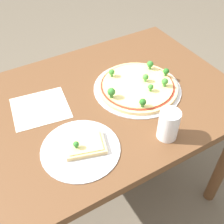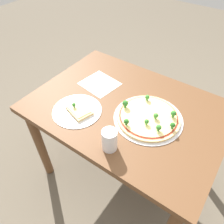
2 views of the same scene
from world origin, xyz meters
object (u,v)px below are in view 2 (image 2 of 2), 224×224
object	(u,v)px
pizza_tray_slice	(78,110)
drinking_cup	(110,140)
dining_table	(126,119)
pizza_tray_whole	(148,117)

from	to	relation	value
pizza_tray_slice	drinking_cup	size ratio (longest dim) A/B	2.38
dining_table	pizza_tray_slice	bearing A→B (deg)	-135.99
pizza_tray_whole	pizza_tray_slice	world-z (taller)	pizza_tray_whole
pizza_tray_whole	drinking_cup	xyz separation A→B (m)	(-0.06, -0.27, 0.04)
dining_table	pizza_tray_slice	size ratio (longest dim) A/B	3.97
dining_table	drinking_cup	size ratio (longest dim) A/B	9.44
dining_table	pizza_tray_slice	world-z (taller)	pizza_tray_slice
dining_table	pizza_tray_whole	distance (m)	0.19
pizza_tray_whole	pizza_tray_slice	xyz separation A→B (m)	(-0.34, -0.17, -0.01)
drinking_cup	pizza_tray_whole	bearing A→B (deg)	77.84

